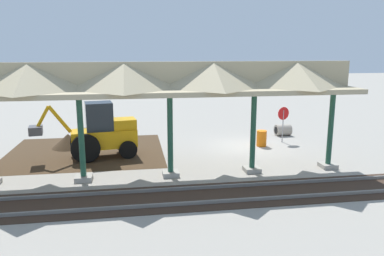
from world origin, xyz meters
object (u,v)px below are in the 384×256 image
backhoe (101,133)px  traffic_barrel (262,138)px  concrete_pipe (283,130)px  stop_sign (283,117)px

backhoe → traffic_barrel: 8.85m
concrete_pipe → traffic_barrel: 3.26m
backhoe → stop_sign: bearing=-171.5°
backhoe → concrete_pipe: backhoe is taller
backhoe → traffic_barrel: (-8.78, -0.84, -0.82)m
concrete_pipe → traffic_barrel: bearing=46.4°
backhoe → concrete_pipe: size_ratio=5.18×
stop_sign → traffic_barrel: size_ratio=2.34×
stop_sign → concrete_pipe: (-0.72, -1.66, -1.15)m
backhoe → concrete_pipe: (-11.02, -3.19, -0.91)m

